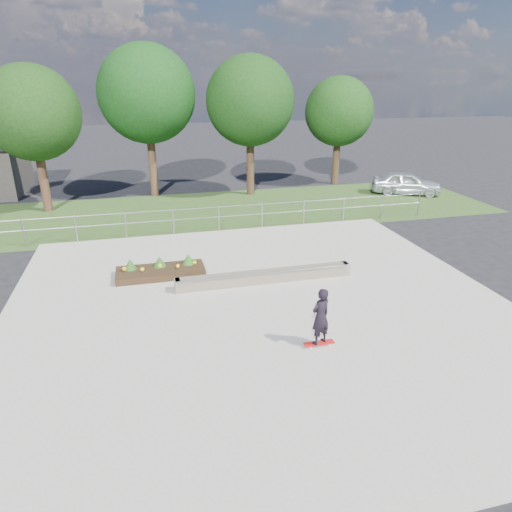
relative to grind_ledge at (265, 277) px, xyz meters
The scene contains 12 objects.
ground 1.78m from the grind_ledge, 108.54° to the right, with size 120.00×120.00×0.00m, color black.
grass_verge 9.36m from the grind_ledge, 93.42° to the left, with size 30.00×8.00×0.02m, color #2A441B.
concrete_slab 1.77m from the grind_ledge, 108.54° to the right, with size 15.00×15.00×0.06m, color #9C968B.
fence 5.88m from the grind_ledge, 95.46° to the left, with size 20.06×0.06×1.20m.
tree_far_left 14.93m from the grind_ledge, 127.05° to the left, with size 4.55×4.55×7.15m.
tree_mid_left 14.69m from the grind_ledge, 102.92° to the left, with size 5.25×5.25×8.25m.
tree_mid_right 13.52m from the grind_ledge, 78.80° to the left, with size 4.90×4.90×7.70m.
tree_far_right 16.75m from the grind_ledge, 58.61° to the left, with size 4.20×4.20×6.60m.
grind_ledge is the anchor object (origin of this frame).
planter_bed 3.68m from the grind_ledge, 156.60° to the left, with size 3.00×1.20×0.61m.
skateboarder 4.15m from the grind_ledge, 85.44° to the right, with size 0.80×0.54×1.61m.
parked_car 15.23m from the grind_ledge, 41.74° to the left, with size 1.58×3.94×1.34m, color silver.
Camera 1 is at (-3.13, -11.78, 6.49)m, focal length 32.00 mm.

